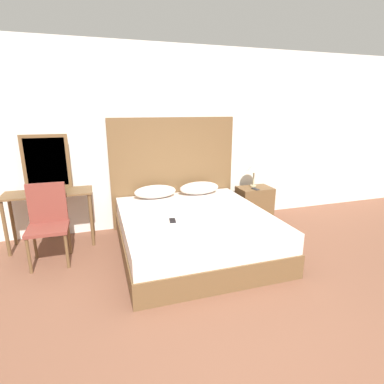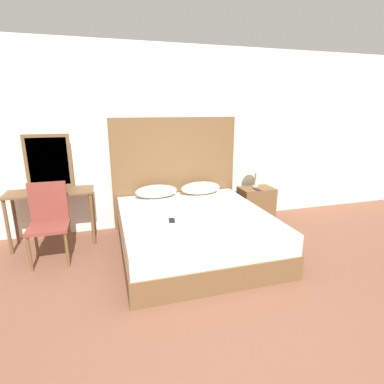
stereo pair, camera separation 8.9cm
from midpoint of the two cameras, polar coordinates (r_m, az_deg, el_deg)
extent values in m
plane|color=brown|center=(2.73, 10.58, -26.09)|extent=(16.00, 16.00, 0.00)
cube|color=white|center=(4.66, -4.03, 10.04)|extent=(10.00, 0.06, 2.70)
cube|color=brown|center=(3.96, 1.07, -9.23)|extent=(1.84, 2.02, 0.28)
cube|color=silver|center=(3.85, 1.09, -5.71)|extent=(1.81, 1.98, 0.24)
cube|color=brown|center=(4.69, -2.68, 3.76)|extent=(1.94, 0.05, 1.68)
ellipsoid|color=silver|center=(4.45, -6.25, 0.11)|extent=(0.62, 0.31, 0.19)
ellipsoid|color=silver|center=(4.62, 2.19, 0.76)|extent=(0.62, 0.31, 0.19)
cube|color=black|center=(3.56, -3.15, -5.41)|extent=(0.09, 0.16, 0.01)
cube|color=brown|center=(5.06, 12.57, -2.28)|extent=(0.54, 0.38, 0.56)
cylinder|color=tan|center=(5.05, 12.41, 1.10)|extent=(0.10, 0.10, 0.02)
cylinder|color=tan|center=(5.02, 12.50, 2.53)|extent=(0.02, 0.02, 0.24)
cone|color=beige|center=(4.98, 12.62, 4.61)|extent=(0.26, 0.26, 0.13)
cube|color=black|center=(4.88, 12.78, 0.50)|extent=(0.08, 0.15, 0.01)
cube|color=brown|center=(4.35, -24.92, -0.01)|extent=(1.09, 0.43, 0.02)
cylinder|color=brown|center=(4.41, -31.19, -5.81)|extent=(0.04, 0.04, 0.73)
cylinder|color=brown|center=(4.25, -17.88, -4.98)|extent=(0.04, 0.04, 0.73)
cylinder|color=brown|center=(4.72, -30.19, -4.32)|extent=(0.04, 0.04, 0.73)
cylinder|color=brown|center=(4.57, -17.81, -3.49)|extent=(0.04, 0.04, 0.73)
cube|color=brown|center=(4.46, -25.15, 5.28)|extent=(0.58, 0.03, 0.73)
cube|color=#B2BCC6|center=(4.45, -25.17, 5.26)|extent=(0.50, 0.01, 0.64)
cube|color=brown|center=(3.94, -25.07, -6.12)|extent=(0.46, 0.43, 0.04)
cube|color=brown|center=(4.04, -25.12, -1.65)|extent=(0.43, 0.04, 0.49)
cylinder|color=brown|center=(3.90, -27.96, -10.44)|extent=(0.04, 0.04, 0.42)
cylinder|color=brown|center=(3.83, -22.09, -10.17)|extent=(0.04, 0.04, 0.42)
cylinder|color=brown|center=(4.23, -27.02, -8.29)|extent=(0.04, 0.04, 0.42)
cylinder|color=brown|center=(4.17, -21.64, -8.00)|extent=(0.04, 0.04, 0.42)
camera|label=1|loc=(0.04, -89.33, 0.19)|focal=28.00mm
camera|label=2|loc=(0.04, 90.67, -0.19)|focal=28.00mm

